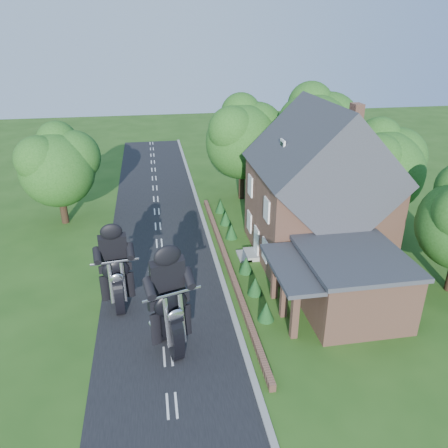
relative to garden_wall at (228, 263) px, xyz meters
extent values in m
plane|color=#234914|center=(-4.30, -5.00, -0.20)|extent=(120.00, 120.00, 0.00)
cube|color=black|center=(-4.30, -5.00, -0.19)|extent=(7.00, 80.00, 0.02)
cube|color=gray|center=(-0.65, -5.00, -0.14)|extent=(0.30, 80.00, 0.12)
cube|color=#885945|center=(0.00, 0.00, 0.00)|extent=(0.30, 22.00, 0.40)
cube|color=#885945|center=(6.20, 1.00, 2.80)|extent=(8.00, 8.00, 6.00)
cube|color=#2A2C32|center=(6.20, 1.00, 5.80)|extent=(8.48, 8.64, 8.48)
cube|color=#885945|center=(8.20, 1.00, 9.00)|extent=(0.60, 0.90, 1.60)
cube|color=white|center=(3.60, 1.00, 7.30)|extent=(0.12, 0.80, 0.90)
cube|color=black|center=(3.54, 1.00, 7.30)|extent=(0.04, 0.55, 0.65)
cube|color=white|center=(2.14, 1.00, 0.85)|extent=(0.10, 1.10, 2.10)
cube|color=gray|center=(1.80, 1.00, -0.05)|extent=(0.80, 1.60, 0.30)
cube|color=gray|center=(1.30, 1.00, -0.12)|extent=(0.80, 1.60, 0.15)
cube|color=white|center=(2.14, -1.20, 1.40)|extent=(0.10, 1.10, 1.40)
cube|color=black|center=(2.12, -1.20, 1.40)|extent=(0.04, 0.92, 1.22)
cube|color=white|center=(2.14, 3.20, 1.40)|extent=(0.10, 1.10, 1.40)
cube|color=black|center=(2.12, 3.20, 1.40)|extent=(0.04, 0.92, 1.22)
cube|color=white|center=(2.14, -1.20, 4.10)|extent=(0.10, 1.10, 1.40)
cube|color=black|center=(2.12, -1.20, 4.10)|extent=(0.04, 0.92, 1.22)
cube|color=white|center=(2.14, 3.20, 4.10)|extent=(0.10, 1.10, 1.40)
cube|color=black|center=(2.12, 3.20, 4.10)|extent=(0.04, 0.92, 1.22)
cube|color=#885945|center=(5.70, -5.80, 1.40)|extent=(5.00, 5.60, 3.20)
cube|color=#2A2C32|center=(5.70, -5.80, 3.12)|extent=(5.30, 5.94, 0.24)
cube|color=#2A2C32|center=(2.60, -5.80, 2.75)|extent=(2.60, 5.32, 0.22)
cube|color=#885945|center=(2.00, -7.60, 1.20)|extent=(0.35, 0.35, 2.80)
cube|color=#885945|center=(2.00, -5.80, 1.20)|extent=(0.35, 0.35, 2.80)
cube|color=#885945|center=(2.00, -4.00, 1.20)|extent=(0.35, 0.35, 2.80)
cylinder|color=black|center=(12.20, 3.50, 1.30)|extent=(0.56, 0.56, 3.00)
sphere|color=#1C4814|center=(12.20, 3.50, 4.45)|extent=(6.00, 6.00, 6.00)
sphere|color=#1C4814|center=(13.55, 4.10, 5.35)|extent=(4.32, 4.32, 4.32)
sphere|color=#1C4814|center=(11.15, 2.60, 5.65)|extent=(3.72, 3.72, 3.72)
sphere|color=#1C4814|center=(12.30, 4.70, 6.55)|extent=(3.30, 3.30, 3.30)
cylinder|color=black|center=(9.70, 11.00, 1.60)|extent=(0.56, 0.56, 3.60)
sphere|color=#1C4814|center=(9.70, 11.00, 5.38)|extent=(7.20, 7.20, 7.20)
sphere|color=#1C4814|center=(11.32, 11.72, 6.46)|extent=(5.18, 5.18, 5.18)
sphere|color=#1C4814|center=(8.44, 9.92, 6.82)|extent=(4.46, 4.46, 4.46)
sphere|color=#1C4814|center=(9.80, 12.44, 7.90)|extent=(3.96, 3.96, 3.96)
cylinder|color=black|center=(3.70, 12.00, 1.50)|extent=(0.56, 0.56, 3.40)
sphere|color=#1C4814|center=(3.70, 12.00, 4.96)|extent=(6.40, 6.40, 6.40)
sphere|color=#1C4814|center=(5.14, 12.64, 5.92)|extent=(4.61, 4.61, 4.61)
sphere|color=#1C4814|center=(2.58, 11.04, 6.24)|extent=(3.97, 3.97, 3.97)
sphere|color=#1C4814|center=(3.80, 13.28, 7.20)|extent=(3.52, 3.52, 3.52)
cylinder|color=black|center=(-11.30, 9.00, 1.20)|extent=(0.56, 0.56, 2.80)
sphere|color=#1C4814|center=(-11.30, 9.00, 4.14)|extent=(5.60, 5.60, 5.60)
sphere|color=#1C4814|center=(-10.04, 9.56, 4.98)|extent=(4.03, 4.03, 4.03)
sphere|color=#1C4814|center=(-12.28, 8.16, 5.26)|extent=(3.47, 3.47, 3.47)
sphere|color=#1C4814|center=(-11.20, 10.12, 6.10)|extent=(3.08, 3.08, 3.08)
cone|color=#113715|center=(1.00, -6.00, 0.35)|extent=(0.90, 0.90, 1.10)
cone|color=#113715|center=(1.00, -3.50, 0.35)|extent=(0.90, 0.90, 1.10)
cone|color=#113715|center=(1.00, -1.00, 0.35)|extent=(0.90, 0.90, 1.10)
cone|color=#113715|center=(1.00, 4.00, 0.35)|extent=(0.90, 0.90, 1.10)
cone|color=#113715|center=(1.00, 6.50, 0.35)|extent=(0.90, 0.90, 1.10)
cone|color=#113715|center=(1.00, 9.00, 0.35)|extent=(0.90, 0.90, 1.10)
camera|label=1|loc=(-4.41, -24.46, 14.07)|focal=35.00mm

